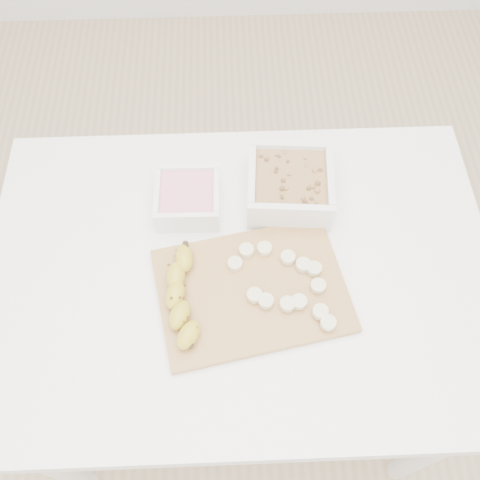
{
  "coord_description": "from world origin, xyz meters",
  "views": [
    {
      "loc": [
        -0.02,
        -0.47,
        1.68
      ],
      "look_at": [
        0.0,
        0.03,
        0.81
      ],
      "focal_mm": 40.0,
      "sensor_mm": 36.0,
      "label": 1
    }
  ],
  "objects_px": {
    "cutting_board": "(252,290)",
    "banana": "(183,298)",
    "table": "(241,289)",
    "bowl_yogurt": "(188,198)",
    "bowl_granola": "(290,185)"
  },
  "relations": [
    {
      "from": "table",
      "to": "bowl_yogurt",
      "type": "bearing_deg",
      "value": 124.35
    },
    {
      "from": "banana",
      "to": "table",
      "type": "bearing_deg",
      "value": 41.37
    },
    {
      "from": "bowl_granola",
      "to": "banana",
      "type": "distance_m",
      "value": 0.32
    },
    {
      "from": "banana",
      "to": "bowl_yogurt",
      "type": "bearing_deg",
      "value": 96.08
    },
    {
      "from": "table",
      "to": "cutting_board",
      "type": "relative_size",
      "value": 2.86
    },
    {
      "from": "bowl_yogurt",
      "to": "banana",
      "type": "relative_size",
      "value": 0.65
    },
    {
      "from": "bowl_yogurt",
      "to": "cutting_board",
      "type": "xyz_separation_m",
      "value": [
        0.12,
        -0.2,
        -0.02
      ]
    },
    {
      "from": "bowl_yogurt",
      "to": "cutting_board",
      "type": "relative_size",
      "value": 0.37
    },
    {
      "from": "cutting_board",
      "to": "bowl_yogurt",
      "type": "bearing_deg",
      "value": 121.32
    },
    {
      "from": "cutting_board",
      "to": "banana",
      "type": "relative_size",
      "value": 1.74
    },
    {
      "from": "cutting_board",
      "to": "banana",
      "type": "height_order",
      "value": "banana"
    },
    {
      "from": "table",
      "to": "cutting_board",
      "type": "xyz_separation_m",
      "value": [
        0.02,
        -0.05,
        0.1
      ]
    },
    {
      "from": "bowl_yogurt",
      "to": "banana",
      "type": "xyz_separation_m",
      "value": [
        -0.01,
        -0.22,
        0.0
      ]
    },
    {
      "from": "bowl_yogurt",
      "to": "bowl_granola",
      "type": "relative_size",
      "value": 0.72
    },
    {
      "from": "table",
      "to": "banana",
      "type": "height_order",
      "value": "banana"
    }
  ]
}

